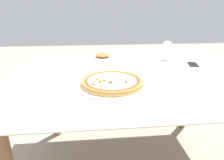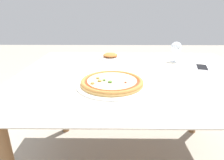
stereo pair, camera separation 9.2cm
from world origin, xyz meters
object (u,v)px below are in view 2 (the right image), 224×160
Objects in this scene: pizza_plate at (112,82)px; side_plate at (110,56)px; fork at (40,81)px; dining_table at (137,85)px; wine_glass_far_left at (176,48)px; cell_phone at (202,68)px.

side_plate is at bearing 91.93° from pizza_plate.
side_plate reaches higher than fork.
dining_table is 9.91× the size of wine_glass_far_left.
fork is (-0.38, 0.05, -0.01)m from pizza_plate.
wine_glass_far_left is 0.90× the size of cell_phone.
pizza_plate is 2.46× the size of wine_glass_far_left.
dining_table is 0.44m from cell_phone.
pizza_plate is (-0.15, -0.19, 0.09)m from dining_table.
wine_glass_far_left is (0.45, 0.47, 0.08)m from pizza_plate.
pizza_plate is 0.38m from fork.
pizza_plate is 2.08× the size of fork.
wine_glass_far_left reaches higher than side_plate.
cell_phone reaches higher than fork.
wine_glass_far_left is (0.83, 0.41, 0.10)m from fork.
fork is 1.07× the size of cell_phone.
wine_glass_far_left is 0.49m from side_plate.
wine_glass_far_left is 0.72× the size of side_plate.
wine_glass_far_left is at bearing 42.39° from dining_table.
dining_table is 7.17× the size of side_plate.
fork is at bearing 172.27° from pizza_plate.
side_plate is (-0.59, 0.27, 0.01)m from cell_phone.
pizza_plate is 1.78× the size of side_plate.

